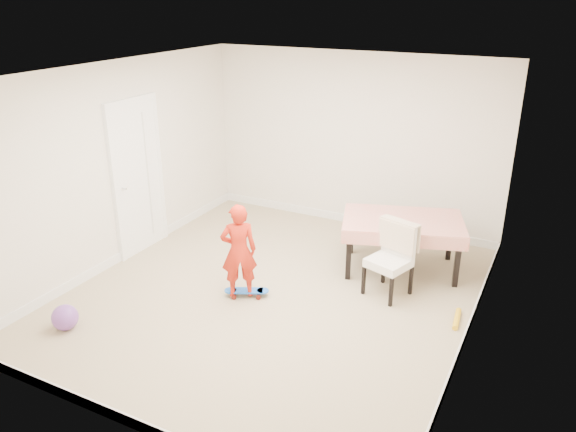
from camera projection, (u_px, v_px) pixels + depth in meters
The scene contains 17 objects.
ground at pixel (273, 293), 6.74m from camera, with size 5.00×5.00×0.00m, color tan.
ceiling at pixel (271, 74), 5.77m from camera, with size 4.50×5.00×0.04m, color white.
wall_back at pixel (352, 142), 8.29m from camera, with size 4.50×0.04×2.60m, color silver.
wall_front at pixel (113, 290), 4.20m from camera, with size 4.50×0.04×2.60m, color silver.
wall_left at pixel (119, 165), 7.19m from camera, with size 0.04×5.00×2.60m, color silver.
wall_right at pixel (478, 227), 5.31m from camera, with size 0.04×5.00×2.60m, color silver.
door at pixel (138, 179), 7.54m from camera, with size 0.10×0.94×2.11m, color white.
baseboard_back at pixel (349, 219), 8.77m from camera, with size 4.50×0.02×0.12m, color white.
baseboard_front at pixel (130, 421), 4.66m from camera, with size 4.50×0.02×0.12m, color white.
baseboard_left at pixel (129, 252), 7.66m from camera, with size 0.02×5.00×0.12m, color white.
baseboard_right at pixel (464, 338), 5.77m from camera, with size 0.02×5.00×0.12m, color white.
dining_table at pixel (401, 244), 7.21m from camera, with size 1.49×0.94×0.70m, color red, non-canonical shape.
dining_chair at pixel (389, 260), 6.56m from camera, with size 0.49×0.57×0.90m, color white, non-canonical shape.
skateboard at pixel (247, 293), 6.67m from camera, with size 0.53×0.19×0.08m, color blue, non-canonical shape.
child at pixel (239, 254), 6.44m from camera, with size 0.42×0.27×1.14m, color red.
balloon at pixel (65, 317), 5.98m from camera, with size 0.28×0.28×0.28m, color purple.
foam_toy at pixel (457, 319), 6.16m from camera, with size 0.06×0.06×0.40m, color yellow.
Camera 1 is at (2.85, -5.17, 3.39)m, focal length 35.00 mm.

